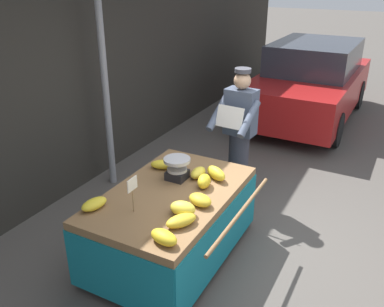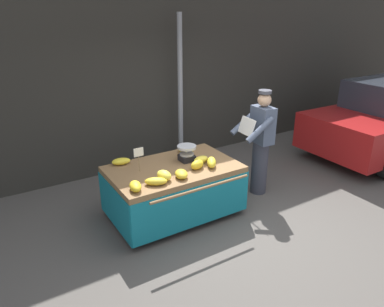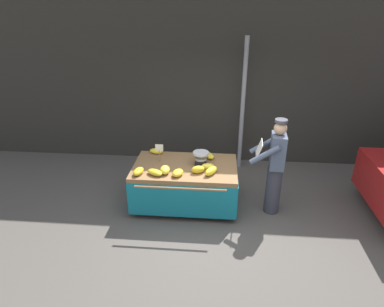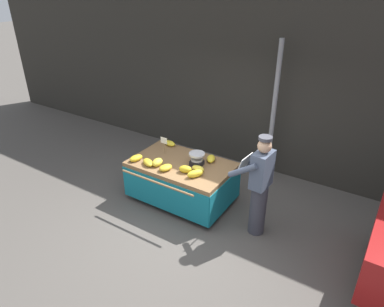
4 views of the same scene
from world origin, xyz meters
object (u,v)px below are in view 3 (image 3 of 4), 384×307
Objects in this scene: banana_bunch_1 at (208,166)px; banana_bunch_7 at (198,169)px; banana_bunch_4 at (209,156)px; vendor_person at (275,167)px; weighing_scale at (201,158)px; banana_bunch_5 at (211,171)px; price_sign at (159,149)px; banana_bunch_8 at (155,172)px; banana_bunch_6 at (138,171)px; banana_cart at (185,176)px; street_pole at (243,106)px; banana_bunch_0 at (156,151)px; banana_bunch_3 at (178,173)px; banana_bunch_2 at (165,170)px.

banana_bunch_1 is 1.04× the size of banana_bunch_7.
banana_bunch_1 is 0.44m from banana_bunch_4.
banana_bunch_1 is 1.12m from vendor_person.
banana_bunch_4 is (0.00, 0.44, -0.00)m from banana_bunch_1.
weighing_scale is 0.96× the size of banana_bunch_5.
price_sign is 0.53m from banana_bunch_8.
price_sign reaches higher than banana_bunch_5.
banana_bunch_8 is (-0.73, -0.46, -0.07)m from weighing_scale.
banana_bunch_6 is at bearing 179.61° from banana_bunch_8.
street_pole is at bearing 56.70° from banana_cart.
banana_bunch_4 reaches higher than banana_bunch_8.
banana_bunch_5 reaches higher than banana_bunch_8.
street_pole is 2.55m from banana_bunch_8.
price_sign is 1.03m from banana_bunch_5.
banana_bunch_0 is (-0.87, 0.38, -0.07)m from weighing_scale.
street_pole reaches higher than banana_bunch_6.
banana_bunch_3 is at bearing -51.25° from price_sign.
banana_bunch_2 is 0.55m from banana_bunch_7.
banana_cart is 0.49m from banana_bunch_1.
banana_bunch_7 is at bearing -26.76° from price_sign.
price_sign reaches higher than banana_bunch_1.
banana_bunch_0 reaches higher than banana_cart.
banana_bunch_4 is (-0.64, -1.25, -0.58)m from street_pole.
banana_bunch_0 is 0.99× the size of banana_bunch_4.
banana_bunch_7 is (0.25, -0.24, 0.27)m from banana_cart.
banana_bunch_3 is at bearing -102.54° from banana_cart.
banana_bunch_3 is at bearing -151.07° from banana_bunch_1.
price_sign is 1.27× the size of banana_bunch_4.
weighing_scale is at bearing 85.38° from banana_bunch_7.
vendor_person is (1.25, -0.19, -0.02)m from weighing_scale.
price_sign is (-0.74, 0.03, 0.13)m from weighing_scale.
banana_bunch_8 is at bearing -173.92° from banana_bunch_5.
banana_bunch_6 reaches higher than banana_bunch_3.
street_pole is at bearing 62.81° from weighing_scale.
banana_bunch_5 is (0.93, -0.39, -0.18)m from price_sign.
banana_bunch_5 is (0.77, 0.03, -0.00)m from banana_bunch_2.
banana_bunch_1 is 0.74m from banana_bunch_2.
banana_bunch_4 is 1.13m from banana_bunch_8.
price_sign is 0.82m from banana_bunch_7.
banana_bunch_7 is at bearing -105.58° from banana_bunch_4.
banana_bunch_5 is (-0.58, -1.87, -0.56)m from street_pole.
banana_bunch_4 is 1.20m from vendor_person.
banana_bunch_5 is at bearing -170.99° from vendor_person.
banana_bunch_5 is 1.01× the size of banana_bunch_8.
vendor_person is at bearing -0.60° from banana_bunch_1.
banana_bunch_7 is 1.29m from vendor_person.
weighing_scale is at bearing 24.22° from banana_bunch_6.
banana_bunch_3 is 0.84× the size of banana_bunch_5.
banana_bunch_5 is (0.19, -0.36, -0.05)m from weighing_scale.
banana_bunch_7 is at bearing -113.59° from street_pole.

